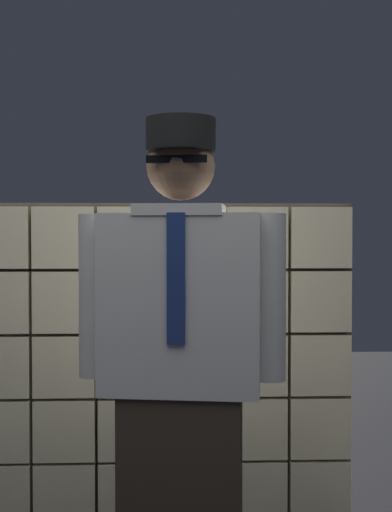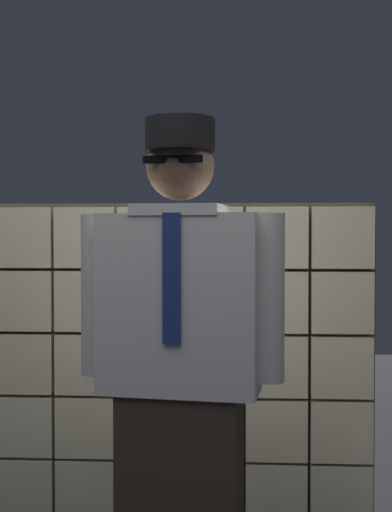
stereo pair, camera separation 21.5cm
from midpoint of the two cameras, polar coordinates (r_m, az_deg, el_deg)
glass_block_wall at (r=3.19m, az=-7.57°, el=-9.05°), size 2.08×0.10×1.49m
standing_person at (r=2.22m, az=-4.09°, el=-9.60°), size 0.68×0.32×1.69m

